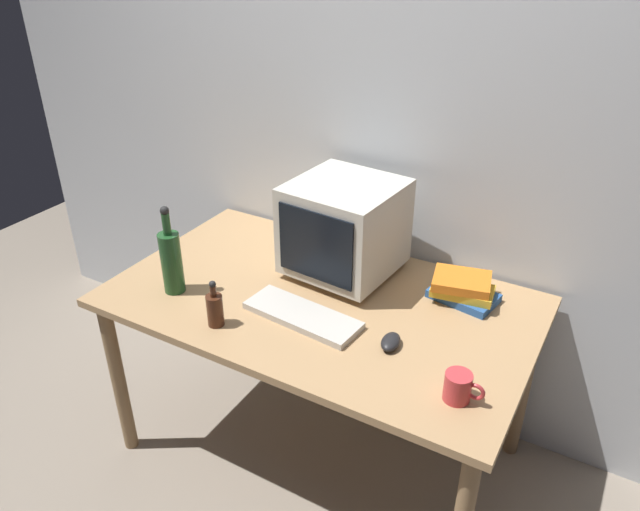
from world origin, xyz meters
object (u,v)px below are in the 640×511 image
book_stack (463,289)px  mug (459,387)px  bottle_tall (171,260)px  computer_mouse (391,342)px  bottle_short (215,309)px  crt_monitor (344,228)px  keyboard (302,315)px

book_stack → mug: size_ratio=2.12×
bottle_tall → mug: size_ratio=2.86×
computer_mouse → bottle_tall: (-0.83, -0.09, 0.11)m
computer_mouse → mug: mug is taller
bottle_tall → mug: bottle_tall is taller
bottle_tall → bottle_short: 0.29m
crt_monitor → book_stack: size_ratio=1.63×
crt_monitor → keyboard: crt_monitor is taller
keyboard → book_stack: (0.44, 0.39, 0.03)m
crt_monitor → mug: crt_monitor is taller
crt_monitor → bottle_tall: size_ratio=1.21×
keyboard → bottle_short: bearing=-137.8°
keyboard → bottle_tall: 0.52m
keyboard → mug: bearing=-6.0°
bottle_tall → bottle_short: bottle_tall is taller
bottle_tall → book_stack: (0.95, 0.47, -0.08)m
bottle_tall → mug: bearing=-1.9°
book_stack → mug: 0.53m
bottle_tall → bottle_short: size_ratio=1.98×
computer_mouse → mug: size_ratio=0.83×
computer_mouse → bottle_tall: bearing=178.2°
bottle_short → book_stack: 0.88m
crt_monitor → bottle_short: size_ratio=2.39×
keyboard → book_stack: book_stack is taller
bottle_short → book_stack: bearing=39.8°
keyboard → computer_mouse: size_ratio=4.20×
mug → keyboard: bearing=168.6°
bottle_tall → book_stack: size_ratio=1.35×
book_stack → bottle_tall: bearing=-153.6°
keyboard → bottle_short: (-0.24, -0.18, 0.05)m
keyboard → bottle_tall: (-0.50, -0.08, 0.12)m
computer_mouse → bottle_short: bearing=-169.9°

